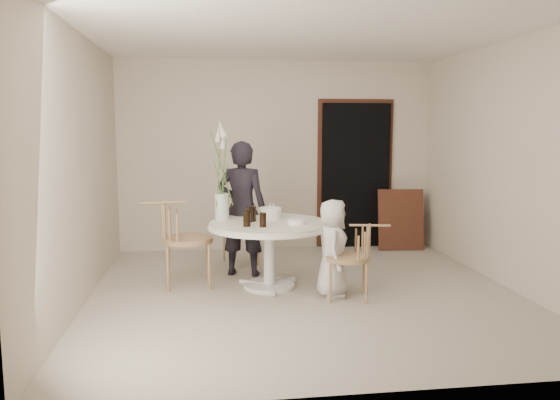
{
  "coord_description": "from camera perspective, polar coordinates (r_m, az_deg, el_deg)",
  "views": [
    {
      "loc": [
        -1.02,
        -5.56,
        1.75
      ],
      "look_at": [
        -0.22,
        0.3,
        0.96
      ],
      "focal_mm": 35.0,
      "sensor_mm": 36.0,
      "label": 1
    }
  ],
  "objects": [
    {
      "name": "ground",
      "position": [
        5.91,
        2.57,
        -9.65
      ],
      "size": [
        4.5,
        4.5,
        0.0
      ],
      "primitive_type": "plane",
      "color": "#B9AD9D",
      "rests_on": "ground"
    },
    {
      "name": "cola_tumbler_d",
      "position": [
        5.93,
        -3.23,
        -1.54
      ],
      "size": [
        0.09,
        0.09,
        0.16
      ],
      "primitive_type": "cylinder",
      "rotation": [
        0.0,
        0.0,
        -0.14
      ],
      "color": "black",
      "rests_on": "table"
    },
    {
      "name": "table",
      "position": [
        5.95,
        -1.15,
        -3.41
      ],
      "size": [
        1.33,
        1.33,
        0.73
      ],
      "color": "white",
      "rests_on": "ground"
    },
    {
      "name": "cola_tumbler_a",
      "position": [
        5.68,
        -3.49,
        -1.95
      ],
      "size": [
        0.09,
        0.09,
        0.16
      ],
      "primitive_type": "cylinder",
      "rotation": [
        0.0,
        0.0,
        -0.15
      ],
      "color": "black",
      "rests_on": "table"
    },
    {
      "name": "chair_left",
      "position": [
        6.12,
        -10.89,
        -3.2
      ],
      "size": [
        0.6,
        0.55,
        0.96
      ],
      "rotation": [
        0.0,
        0.0,
        1.62
      ],
      "color": "#A27458",
      "rests_on": "ground"
    },
    {
      "name": "doorway",
      "position": [
        8.07,
        7.89,
        2.53
      ],
      "size": [
        1.0,
        0.1,
        2.1
      ],
      "primitive_type": "cube",
      "color": "black",
      "rests_on": "ground"
    },
    {
      "name": "cola_tumbler_c",
      "position": [
        5.98,
        -2.88,
        -1.43
      ],
      "size": [
        0.1,
        0.1,
        0.17
      ],
      "primitive_type": "cylinder",
      "rotation": [
        0.0,
        0.0,
        -0.32
      ],
      "color": "black",
      "rests_on": "table"
    },
    {
      "name": "girl",
      "position": [
        6.46,
        -3.99,
        -0.91
      ],
      "size": [
        0.67,
        0.54,
        1.6
      ],
      "primitive_type": "imported",
      "rotation": [
        0.0,
        0.0,
        2.84
      ],
      "color": "black",
      "rests_on": "ground"
    },
    {
      "name": "chair_far",
      "position": [
        7.14,
        -4.33,
        -2.41
      ],
      "size": [
        0.49,
        0.52,
        0.8
      ],
      "rotation": [
        0.0,
        0.0,
        0.17
      ],
      "color": "#A27458",
      "rests_on": "ground"
    },
    {
      "name": "cola_tumbler_b",
      "position": [
        5.64,
        -1.8,
        -2.08
      ],
      "size": [
        0.09,
        0.09,
        0.15
      ],
      "primitive_type": "cylinder",
      "rotation": [
        0.0,
        0.0,
        -0.41
      ],
      "color": "black",
      "rests_on": "table"
    },
    {
      "name": "flower_vase",
      "position": [
        6.07,
        -6.12,
        1.57
      ],
      "size": [
        0.16,
        0.16,
        1.11
      ],
      "rotation": [
        0.0,
        0.0,
        0.37
      ],
      "color": "silver",
      "rests_on": "table"
    },
    {
      "name": "picture_frame",
      "position": [
        8.06,
        12.51,
        -2.01
      ],
      "size": [
        0.67,
        0.25,
        0.87
      ],
      "primitive_type": "cube",
      "rotation": [
        -0.17,
        0.0,
        -0.09
      ],
      "color": "#53261C",
      "rests_on": "ground"
    },
    {
      "name": "boy",
      "position": [
        5.7,
        5.5,
        -5.03
      ],
      "size": [
        0.4,
        0.55,
        1.02
      ],
      "primitive_type": "imported",
      "rotation": [
        0.0,
        0.0,
        1.4
      ],
      "color": "silver",
      "rests_on": "ground"
    },
    {
      "name": "room_shell",
      "position": [
        5.65,
        2.67,
        6.24
      ],
      "size": [
        4.5,
        4.5,
        4.5
      ],
      "color": "white",
      "rests_on": "ground"
    },
    {
      "name": "birthday_cake",
      "position": [
        6.16,
        -1.04,
        -1.38
      ],
      "size": [
        0.26,
        0.26,
        0.17
      ],
      "rotation": [
        0.0,
        0.0,
        -0.18
      ],
      "color": "white",
      "rests_on": "table"
    },
    {
      "name": "plate_stack",
      "position": [
        5.83,
        1.74,
        -2.27
      ],
      "size": [
        0.23,
        0.23,
        0.05
      ],
      "primitive_type": "cylinder",
      "rotation": [
        0.0,
        0.0,
        -0.18
      ],
      "color": "white",
      "rests_on": "table"
    },
    {
      "name": "chair_right",
      "position": [
        5.66,
        8.23,
        -5.2
      ],
      "size": [
        0.52,
        0.49,
        0.78
      ],
      "rotation": [
        0.0,
        0.0,
        -1.78
      ],
      "color": "#A27458",
      "rests_on": "ground"
    },
    {
      "name": "door_trim",
      "position": [
        8.11,
        7.82,
        2.98
      ],
      "size": [
        1.12,
        0.03,
        2.22
      ],
      "primitive_type": "cube",
      "color": "#53261C",
      "rests_on": "ground"
    }
  ]
}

